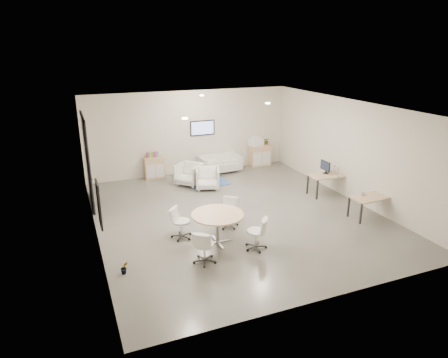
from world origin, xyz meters
TOP-DOWN VIEW (x-y plane):
  - room_shell at (0.00, 0.00)m, footprint 9.60×10.60m
  - glass_door at (-3.95, 2.51)m, footprint 0.09×1.90m
  - artwork at (-3.97, -1.60)m, footprint 0.05×0.54m
  - wall_tv at (0.50, 4.46)m, footprint 0.98×0.06m
  - ceiling_spots at (-0.20, 0.83)m, footprint 3.14×4.14m
  - sideboard_left at (-1.51, 4.28)m, footprint 0.73×0.38m
  - sideboard_right at (2.93, 4.26)m, footprint 0.90×0.43m
  - books at (-1.55, 4.29)m, footprint 0.43×0.14m
  - printer at (2.72, 4.26)m, footprint 0.57×0.50m
  - loveseat at (1.05, 4.09)m, footprint 1.68×0.93m
  - blue_rug at (0.20, 2.97)m, footprint 1.51×1.08m
  - armchair_left at (-0.50, 3.11)m, footprint 1.15×1.15m
  - armchair_right at (-0.03, 2.46)m, footprint 0.99×0.96m
  - desk_rear at (3.55, 0.42)m, footprint 1.36×0.74m
  - desk_front at (3.58, -1.65)m, footprint 1.31×0.72m
  - monitor at (3.51, 0.57)m, footprint 0.20×0.50m
  - round_table at (-1.17, -1.46)m, footprint 1.33×1.33m
  - meeting_chairs at (-1.17, -1.46)m, footprint 2.36×2.36m
  - plant_cabinet at (3.22, 4.24)m, footprint 0.34×0.35m
  - plant_floor at (-3.61, -2.04)m, footprint 0.20×0.32m
  - cup at (3.35, -1.50)m, footprint 0.14×0.12m

SIDE VIEW (x-z plane):
  - blue_rug at x=0.20m, z-range 0.00..0.01m
  - plant_floor at x=-3.61m, z-range 0.00..0.14m
  - loveseat at x=1.05m, z-range 0.03..0.63m
  - armchair_right at x=-0.03m, z-range 0.00..0.82m
  - meeting_chairs at x=-1.17m, z-range 0.00..0.82m
  - sideboard_left at x=-1.51m, z-range 0.00..0.82m
  - armchair_left at x=-0.50m, z-range 0.00..0.86m
  - sideboard_right at x=2.93m, z-range 0.00..0.89m
  - desk_front at x=3.58m, z-range 0.26..0.92m
  - desk_rear at x=3.55m, z-range 0.27..0.96m
  - cup at x=3.35m, z-range 0.66..0.79m
  - round_table at x=-1.17m, z-range 0.32..1.13m
  - monitor at x=3.51m, z-range 0.70..1.14m
  - books at x=-1.55m, z-range 0.82..1.04m
  - plant_cabinet at x=3.22m, z-range 0.90..1.11m
  - printer at x=2.72m, z-range 0.88..1.25m
  - glass_door at x=-3.95m, z-range 0.08..2.93m
  - artwork at x=-3.97m, z-range 1.03..2.07m
  - room_shell at x=0.00m, z-range -0.80..4.00m
  - wall_tv at x=0.50m, z-range 1.46..2.04m
  - ceiling_spots at x=-0.20m, z-range 3.17..3.20m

